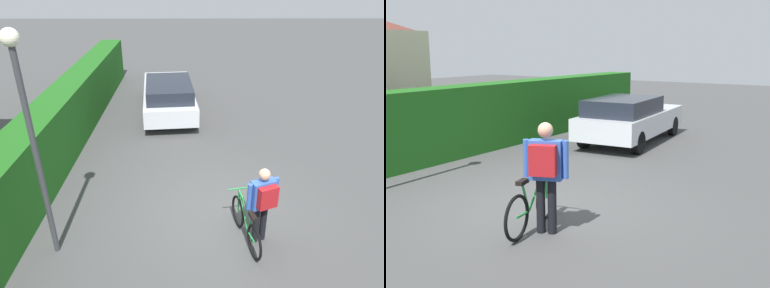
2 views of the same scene
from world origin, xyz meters
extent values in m
plane|color=#454545|center=(0.00, 0.00, 0.00)|extent=(60.00, 60.00, 0.00)
cube|color=#1E5E1A|center=(0.00, 4.22, 0.87)|extent=(21.05, 0.90, 1.74)
cube|color=silver|center=(5.98, 1.37, 0.59)|extent=(4.54, 2.15, 0.58)
cube|color=#1E232D|center=(5.33, 1.30, 1.10)|extent=(2.52, 1.75, 0.45)
cylinder|color=black|center=(7.39, 2.29, 0.30)|extent=(0.61, 0.24, 0.59)
cylinder|color=black|center=(7.54, 0.73, 0.30)|extent=(0.61, 0.24, 0.59)
cylinder|color=black|center=(4.42, 2.00, 0.30)|extent=(0.61, 0.24, 0.59)
cylinder|color=black|center=(4.57, 0.45, 0.30)|extent=(0.61, 0.24, 0.59)
torus|color=black|center=(-0.41, -0.41, 0.33)|extent=(0.66, 0.19, 0.67)
torus|color=black|center=(-1.34, -0.61, 0.33)|extent=(0.66, 0.19, 0.67)
cylinder|color=#268C3F|center=(-0.70, -0.47, 0.60)|extent=(0.61, 0.16, 0.59)
cylinder|color=#268C3F|center=(-1.08, -0.55, 0.55)|extent=(0.22, 0.08, 0.47)
cylinder|color=#268C3F|center=(-0.81, -0.50, 0.80)|extent=(0.72, 0.18, 0.12)
cylinder|color=#268C3F|center=(-1.17, -0.57, 0.33)|extent=(0.36, 0.11, 0.05)
cylinder|color=#268C3F|center=(-0.41, -0.41, 0.61)|extent=(0.04, 0.04, 0.54)
cube|color=black|center=(-1.17, -0.57, 0.81)|extent=(0.24, 0.14, 0.06)
cylinder|color=#268C3F|center=(-0.41, -0.41, 0.91)|extent=(0.13, 0.49, 0.03)
cylinder|color=black|center=(-0.91, -0.70, 0.41)|extent=(0.13, 0.13, 0.81)
cylinder|color=black|center=(-0.85, -0.85, 0.41)|extent=(0.13, 0.13, 0.81)
cube|color=#3359B2|center=(-0.88, -0.78, 1.10)|extent=(0.37, 0.51, 0.57)
sphere|color=tan|center=(-0.88, -0.78, 1.53)|extent=(0.22, 0.22, 0.22)
cylinder|color=#3359B2|center=(-0.99, -0.51, 1.11)|extent=(0.09, 0.09, 0.55)
cylinder|color=#3359B2|center=(-0.77, -1.04, 1.11)|extent=(0.09, 0.09, 0.55)
cube|color=#A8191E|center=(-1.03, -0.84, 1.13)|extent=(0.29, 0.41, 0.44)
camera|label=1|loc=(-6.43, 0.58, 4.99)|focal=33.58mm
camera|label=2|loc=(-5.99, -4.72, 2.65)|focal=43.57mm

